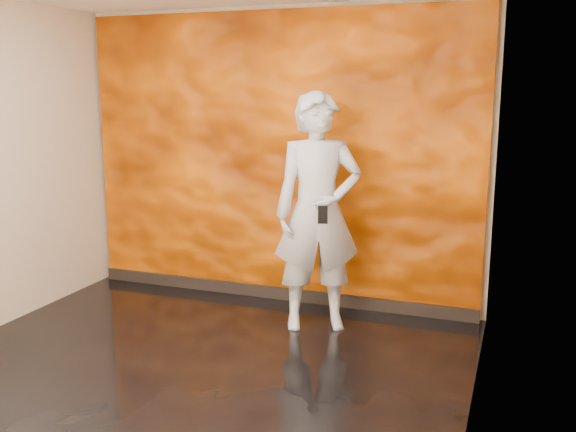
# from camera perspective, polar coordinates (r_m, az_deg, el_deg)

# --- Properties ---
(room) EXTENTS (4.02, 4.02, 2.81)m
(room) POSITION_cam_1_polar(r_m,az_deg,el_deg) (4.39, -10.37, 2.55)
(room) COLOR black
(room) RESTS_ON ground
(feature_wall) EXTENTS (3.90, 0.06, 2.75)m
(feature_wall) POSITION_cam_1_polar(r_m,az_deg,el_deg) (6.15, -1.04, 5.05)
(feature_wall) COLOR #FC6E01
(feature_wall) RESTS_ON ground
(baseboard) EXTENTS (3.90, 0.04, 0.12)m
(baseboard) POSITION_cam_1_polar(r_m,az_deg,el_deg) (6.39, -1.13, -6.82)
(baseboard) COLOR black
(baseboard) RESTS_ON ground
(man) EXTENTS (0.88, 0.75, 2.03)m
(man) POSITION_cam_1_polar(r_m,az_deg,el_deg) (5.44, 2.68, 0.32)
(man) COLOR #A0A6B0
(man) RESTS_ON ground
(phone) EXTENTS (0.08, 0.04, 0.15)m
(phone) POSITION_cam_1_polar(r_m,az_deg,el_deg) (5.18, 3.11, 0.11)
(phone) COLOR black
(phone) RESTS_ON man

